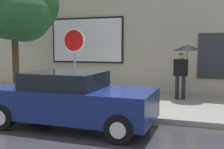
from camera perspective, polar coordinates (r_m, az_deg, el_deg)
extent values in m
plane|color=#333338|center=(6.99, -4.16, -11.24)|extent=(60.00, 60.00, 0.00)
cube|color=gray|center=(9.71, 2.99, -5.99)|extent=(20.00, 4.00, 0.15)
cube|color=#B2A893|center=(12.02, 6.55, 12.60)|extent=(20.00, 0.40, 7.00)
cube|color=black|center=(12.55, -5.31, 7.12)|extent=(3.49, 0.06, 2.06)
cube|color=silver|center=(12.53, -5.36, 7.12)|extent=(3.33, 0.03, 1.90)
cube|color=#262B33|center=(11.42, 21.98, 3.56)|extent=(1.80, 0.04, 1.80)
cube|color=navy|center=(7.10, -8.11, -5.78)|extent=(4.13, 1.81, 0.74)
cube|color=black|center=(7.10, -9.65, -1.11)|extent=(1.86, 1.59, 0.41)
cylinder|color=black|center=(7.40, 5.56, -7.74)|extent=(0.64, 0.22, 0.64)
cylinder|color=silver|center=(7.40, 5.56, -7.74)|extent=(0.35, 0.24, 0.35)
cylinder|color=black|center=(5.85, 1.54, -11.31)|extent=(0.64, 0.22, 0.64)
cylinder|color=silver|center=(5.85, 1.54, -11.31)|extent=(0.35, 0.24, 0.35)
cylinder|color=black|center=(8.62, -14.50, -5.98)|extent=(0.64, 0.22, 0.64)
cylinder|color=silver|center=(8.62, -14.50, -5.98)|extent=(0.35, 0.24, 0.35)
cylinder|color=black|center=(7.34, -21.84, -8.22)|extent=(0.64, 0.22, 0.64)
cylinder|color=silver|center=(7.34, -21.84, -8.22)|extent=(0.35, 0.24, 0.35)
cylinder|color=black|center=(10.25, 13.44, -2.67)|extent=(0.14, 0.14, 0.86)
cylinder|color=black|center=(10.23, 14.69, -2.72)|extent=(0.14, 0.14, 0.86)
cube|color=black|center=(10.16, 14.16, 1.40)|extent=(0.50, 0.22, 0.61)
sphere|color=tan|center=(10.14, 14.22, 3.76)|extent=(0.23, 0.23, 0.23)
cylinder|color=#4C4C51|center=(10.13, 15.46, 2.77)|extent=(0.02, 0.02, 0.90)
cone|color=black|center=(10.12, 15.53, 5.40)|extent=(1.09, 1.09, 0.22)
cylinder|color=#4C3823|center=(10.81, -19.47, 1.97)|extent=(0.25, 0.25, 2.50)
ellipsoid|color=#235628|center=(10.90, -19.86, 13.54)|extent=(3.42, 2.90, 2.56)
sphere|color=#235628|center=(10.04, -17.88, 11.86)|extent=(1.88, 1.88, 1.88)
cylinder|color=gray|center=(8.85, -7.77, 1.36)|extent=(0.07, 0.07, 2.46)
cylinder|color=white|center=(8.79, -7.96, 7.05)|extent=(0.76, 0.02, 0.76)
cylinder|color=red|center=(8.78, -8.01, 7.05)|extent=(0.66, 0.02, 0.66)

